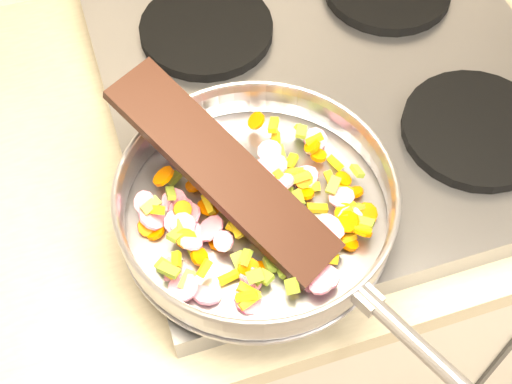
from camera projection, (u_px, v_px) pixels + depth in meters
name	position (u px, v px, depth m)	size (l,w,h in m)	color
cooktop	(332.00, 90.00, 0.99)	(0.60, 0.60, 0.04)	#939399
grate_fl	(269.00, 185.00, 0.87)	(0.19, 0.19, 0.02)	black
grate_fr	(476.00, 129.00, 0.91)	(0.19, 0.19, 0.02)	black
grate_bl	(206.00, 29.00, 1.01)	(0.19, 0.19, 0.02)	black
saute_pan	(257.00, 203.00, 0.80)	(0.36, 0.50, 0.06)	#9E9EA5
vegetable_heap	(253.00, 214.00, 0.81)	(0.28, 0.27, 0.05)	yellow
wooden_spatula	(223.00, 171.00, 0.78)	(0.31, 0.07, 0.01)	black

